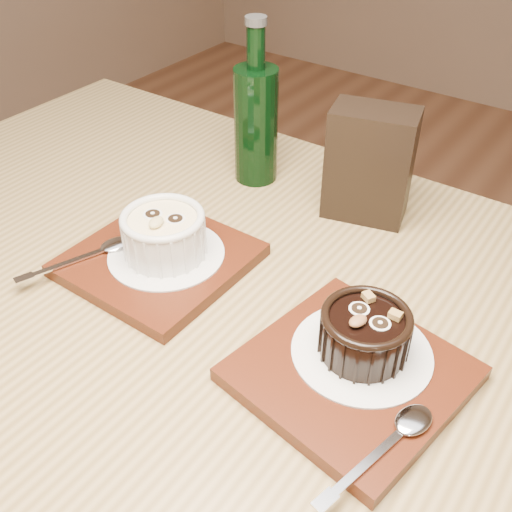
% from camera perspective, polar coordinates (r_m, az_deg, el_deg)
% --- Properties ---
extents(table, '(1.20, 0.81, 0.75)m').
position_cam_1_polar(table, '(0.66, -2.51, -13.03)').
color(table, brown).
rests_on(table, ground).
extents(tray_left, '(0.18, 0.18, 0.01)m').
position_cam_1_polar(tray_left, '(0.68, -9.20, -0.36)').
color(tray_left, '#4C1C0C').
rests_on(tray_left, table).
extents(doily_left, '(0.13, 0.13, 0.00)m').
position_cam_1_polar(doily_left, '(0.68, -8.53, 0.20)').
color(doily_left, white).
rests_on(doily_left, tray_left).
extents(ramekin_white, '(0.09, 0.09, 0.05)m').
position_cam_1_polar(ramekin_white, '(0.66, -8.76, 2.22)').
color(ramekin_white, silver).
rests_on(ramekin_white, doily_left).
extents(spoon_left, '(0.07, 0.13, 0.01)m').
position_cam_1_polar(spoon_left, '(0.69, -15.80, 0.12)').
color(spoon_left, silver).
rests_on(spoon_left, tray_left).
extents(tray_right, '(0.21, 0.21, 0.01)m').
position_cam_1_polar(tray_right, '(0.56, 9.00, -11.01)').
color(tray_right, '#4C1C0C').
rests_on(tray_right, table).
extents(doily_right, '(0.13, 0.13, 0.00)m').
position_cam_1_polar(doily_right, '(0.57, 10.02, -8.97)').
color(doily_right, white).
rests_on(doily_right, tray_right).
extents(ramekin_dark, '(0.08, 0.08, 0.05)m').
position_cam_1_polar(ramekin_dark, '(0.55, 10.32, -7.08)').
color(ramekin_dark, black).
rests_on(ramekin_dark, doily_right).
extents(spoon_right, '(0.05, 0.14, 0.01)m').
position_cam_1_polar(spoon_right, '(0.50, 12.32, -17.13)').
color(spoon_right, silver).
rests_on(spoon_right, tray_right).
extents(condiment_stand, '(0.11, 0.08, 0.14)m').
position_cam_1_polar(condiment_stand, '(0.74, 10.76, 8.59)').
color(condiment_stand, black).
rests_on(condiment_stand, table).
extents(green_bottle, '(0.06, 0.06, 0.22)m').
position_cam_1_polar(green_bottle, '(0.80, -0.00, 12.73)').
color(green_bottle, black).
rests_on(green_bottle, table).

